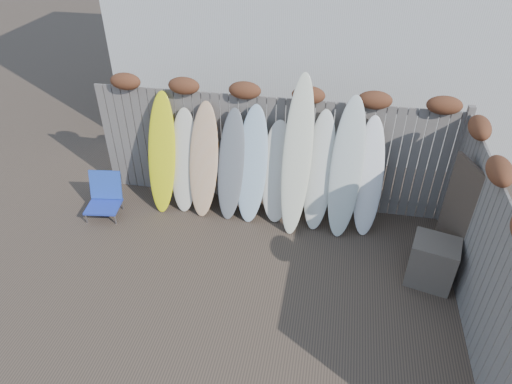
% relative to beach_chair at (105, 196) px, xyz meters
% --- Properties ---
extents(ground, '(80.00, 80.00, 0.00)m').
position_rel_beach_chair_xyz_m(ground, '(2.72, -1.52, -0.34)').
color(ground, '#493A2D').
extents(back_fence, '(6.05, 0.28, 2.24)m').
position_rel_beach_chair_xyz_m(back_fence, '(2.78, 0.87, 0.85)').
color(back_fence, slate).
rests_on(back_fence, ground).
extents(right_fence, '(0.28, 4.40, 2.24)m').
position_rel_beach_chair_xyz_m(right_fence, '(5.71, -1.27, 0.80)').
color(right_fence, slate).
rests_on(right_fence, ground).
extents(beach_chair, '(0.62, 0.65, 0.73)m').
position_rel_beach_chair_xyz_m(beach_chair, '(0.00, 0.00, 0.00)').
color(beach_chair, '#243CB6').
rests_on(beach_chair, ground).
extents(wooden_crate, '(0.73, 0.65, 0.73)m').
position_rel_beach_chair_xyz_m(wooden_crate, '(5.34, -0.67, 0.02)').
color(wooden_crate, '#726155').
rests_on(wooden_crate, ground).
extents(lattice_panel, '(0.45, 1.12, 1.76)m').
position_rel_beach_chair_xyz_m(lattice_panel, '(5.70, -0.45, 0.54)').
color(lattice_panel, '#362621').
rests_on(lattice_panel, ground).
extents(surfboard_0, '(0.50, 0.72, 2.02)m').
position_rel_beach_chair_xyz_m(surfboard_0, '(0.95, 0.47, 0.67)').
color(surfboard_0, '#F8F214').
rests_on(surfboard_0, ground).
extents(surfboard_1, '(0.51, 0.64, 1.75)m').
position_rel_beach_chair_xyz_m(surfboard_1, '(1.31, 0.51, 0.54)').
color(surfboard_1, beige).
rests_on(surfboard_1, ground).
extents(surfboard_2, '(0.54, 0.71, 1.91)m').
position_rel_beach_chair_xyz_m(surfboard_2, '(1.68, 0.46, 0.62)').
color(surfboard_2, '#E89A7C').
rests_on(surfboard_2, ground).
extents(surfboard_3, '(0.52, 0.70, 1.84)m').
position_rel_beach_chair_xyz_m(surfboard_3, '(2.15, 0.46, 0.58)').
color(surfboard_3, slate).
rests_on(surfboard_3, ground).
extents(surfboard_4, '(0.56, 0.72, 1.92)m').
position_rel_beach_chair_xyz_m(surfboard_4, '(2.50, 0.46, 0.62)').
color(surfboard_4, silver).
rests_on(surfboard_4, ground).
extents(surfboard_5, '(0.56, 0.63, 1.69)m').
position_rel_beach_chair_xyz_m(surfboard_5, '(2.92, 0.51, 0.50)').
color(surfboard_5, white).
rests_on(surfboard_5, ground).
extents(surfboard_6, '(0.50, 0.89, 2.49)m').
position_rel_beach_chair_xyz_m(surfboard_6, '(3.24, 0.38, 0.91)').
color(surfboard_6, white).
rests_on(surfboard_6, ground).
extents(surfboard_7, '(0.50, 0.71, 1.93)m').
position_rel_beach_chair_xyz_m(surfboard_7, '(3.60, 0.47, 0.63)').
color(surfboard_7, white).
rests_on(surfboard_7, ground).
extents(surfboard_8, '(0.55, 0.81, 2.20)m').
position_rel_beach_chair_xyz_m(surfboard_8, '(4.02, 0.41, 0.76)').
color(surfboard_8, silver).
rests_on(surfboard_8, ground).
extents(surfboard_9, '(0.51, 0.71, 1.89)m').
position_rel_beach_chair_xyz_m(surfboard_9, '(4.38, 0.47, 0.61)').
color(surfboard_9, white).
rests_on(surfboard_9, ground).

